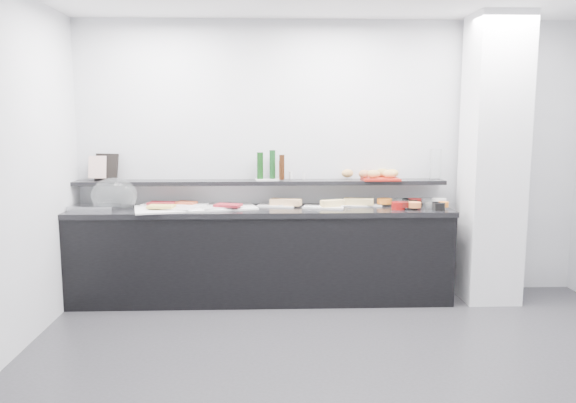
{
  "coord_description": "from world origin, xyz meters",
  "views": [
    {
      "loc": [
        -0.63,
        -3.59,
        1.73
      ],
      "look_at": [
        -0.45,
        1.45,
        1.0
      ],
      "focal_mm": 35.0,
      "sensor_mm": 36.0,
      "label": 1
    }
  ],
  "objects_px": {
    "sandwich_plate_mid": "(324,207)",
    "condiment_tray": "(269,180)",
    "cloche_base": "(94,207)",
    "framed_print": "(107,167)",
    "bread_tray": "(380,179)",
    "carafe": "(435,164)"
  },
  "relations": [
    {
      "from": "condiment_tray",
      "to": "bread_tray",
      "type": "height_order",
      "value": "bread_tray"
    },
    {
      "from": "bread_tray",
      "to": "carafe",
      "type": "relative_size",
      "value": 1.19
    },
    {
      "from": "cloche_base",
      "to": "framed_print",
      "type": "xyz_separation_m",
      "value": [
        0.06,
        0.24,
        0.36
      ]
    },
    {
      "from": "carafe",
      "to": "framed_print",
      "type": "bearing_deg",
      "value": 179.37
    },
    {
      "from": "bread_tray",
      "to": "condiment_tray",
      "type": "bearing_deg",
      "value": 177.72
    },
    {
      "from": "framed_print",
      "to": "cloche_base",
      "type": "bearing_deg",
      "value": -88.0
    },
    {
      "from": "sandwich_plate_mid",
      "to": "condiment_tray",
      "type": "bearing_deg",
      "value": 174.45
    },
    {
      "from": "sandwich_plate_mid",
      "to": "carafe",
      "type": "height_order",
      "value": "carafe"
    },
    {
      "from": "carafe",
      "to": "cloche_base",
      "type": "bearing_deg",
      "value": -176.47
    },
    {
      "from": "cloche_base",
      "to": "bread_tray",
      "type": "distance_m",
      "value": 2.76
    },
    {
      "from": "framed_print",
      "to": "bread_tray",
      "type": "distance_m",
      "value": 2.68
    },
    {
      "from": "framed_print",
      "to": "carafe",
      "type": "relative_size",
      "value": 0.87
    },
    {
      "from": "cloche_base",
      "to": "framed_print",
      "type": "distance_m",
      "value": 0.44
    },
    {
      "from": "cloche_base",
      "to": "sandwich_plate_mid",
      "type": "height_order",
      "value": "cloche_base"
    },
    {
      "from": "framed_print",
      "to": "bread_tray",
      "type": "relative_size",
      "value": 0.73
    },
    {
      "from": "framed_print",
      "to": "condiment_tray",
      "type": "height_order",
      "value": "framed_print"
    },
    {
      "from": "cloche_base",
      "to": "condiment_tray",
      "type": "relative_size",
      "value": 1.64
    },
    {
      "from": "sandwich_plate_mid",
      "to": "carafe",
      "type": "bearing_deg",
      "value": 24.32
    },
    {
      "from": "framed_print",
      "to": "bread_tray",
      "type": "bearing_deg",
      "value": 14.74
    },
    {
      "from": "bread_tray",
      "to": "carafe",
      "type": "height_order",
      "value": "carafe"
    },
    {
      "from": "cloche_base",
      "to": "bread_tray",
      "type": "bearing_deg",
      "value": 6.43
    },
    {
      "from": "cloche_base",
      "to": "framed_print",
      "type": "bearing_deg",
      "value": 78.67
    }
  ]
}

